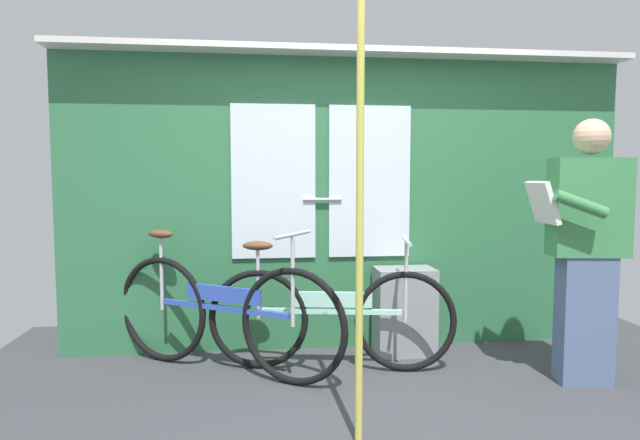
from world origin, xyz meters
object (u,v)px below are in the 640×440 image
bicycle_near_door (330,317)px  handrail_pole (360,221)px  passenger_reading_newspaper (586,246)px  bicycle_leaning_behind (223,314)px  trash_bin_by_wall (404,311)px

bicycle_near_door → handrail_pole: 1.22m
passenger_reading_newspaper → handrail_pole: handrail_pole is taller
bicycle_leaning_behind → trash_bin_by_wall: (1.27, 0.24, -0.08)m
passenger_reading_newspaper → trash_bin_by_wall: (-0.94, 0.67, -0.54)m
bicycle_leaning_behind → passenger_reading_newspaper: (2.21, -0.44, 0.47)m
handrail_pole → bicycle_near_door: bearing=90.1°
bicycle_leaning_behind → passenger_reading_newspaper: bearing=20.5°
handrail_pole → trash_bin_by_wall: bearing=65.6°
bicycle_leaning_behind → handrail_pole: bearing=-24.3°
bicycle_leaning_behind → handrail_pole: 1.42m
bicycle_near_door → bicycle_leaning_behind: 0.70m
bicycle_near_door → bicycle_leaning_behind: size_ratio=1.07×
bicycle_near_door → bicycle_leaning_behind: bearing=-173.6°
trash_bin_by_wall → bicycle_leaning_behind: bearing=-169.5°
bicycle_near_door → passenger_reading_newspaper: (1.51, -0.40, 0.50)m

